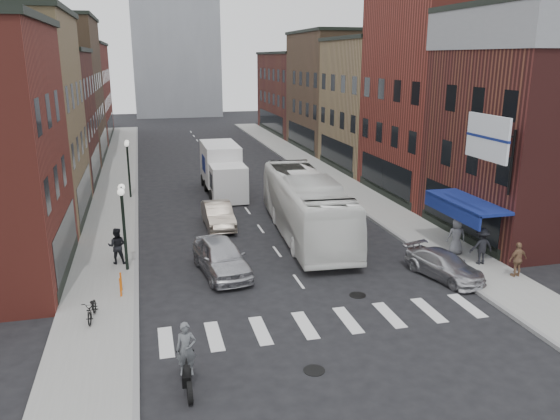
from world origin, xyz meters
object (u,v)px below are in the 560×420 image
object	(u,v)px
ped_left_solo	(117,246)
bike_rack	(121,284)
billboard_sign	(489,139)
transit_bus	(306,206)
streetlamp_far	(128,158)
parked_bicycle	(92,309)
streetlamp_near	(123,212)
ped_right_a	(481,246)
ped_right_c	(456,236)
motorcycle_rider	(187,359)
ped_right_b	(518,259)
curb_car	(444,265)
box_truck	(223,170)
sedan_left_far	(218,215)
sedan_left_near	(221,257)

from	to	relation	value
ped_left_solo	bike_rack	bearing A→B (deg)	102.48
billboard_sign	ped_left_solo	xyz separation A→B (m)	(-16.42, 4.42, -5.11)
bike_rack	transit_bus	distance (m)	11.51
streetlamp_far	parked_bicycle	distance (m)	19.04
streetlamp_near	streetlamp_far	size ratio (longest dim) A/B	1.00
streetlamp_far	bike_rack	size ratio (longest dim) A/B	5.14
bike_rack	ped_right_a	world-z (taller)	ped_right_a
billboard_sign	bike_rack	distance (m)	17.14
parked_bicycle	bike_rack	bearing A→B (deg)	70.13
streetlamp_far	bike_rack	xyz separation A→B (m)	(-0.20, -16.70, -2.36)
billboard_sign	ped_right_c	size ratio (longest dim) A/B	2.02
motorcycle_rider	ped_right_b	xyz separation A→B (m)	(15.03, 4.90, -0.08)
motorcycle_rider	streetlamp_far	bearing A→B (deg)	101.24
streetlamp_far	curb_car	world-z (taller)	streetlamp_far
box_truck	ped_right_c	world-z (taller)	box_truck
streetlamp_near	box_truck	xyz separation A→B (m)	(6.56, 14.11, -1.19)
sedan_left_far	parked_bicycle	xyz separation A→B (m)	(-6.25, -10.83, -0.16)
transit_bus	curb_car	distance (m)	8.60
streetlamp_far	ped_right_c	xyz separation A→B (m)	(15.86, -15.87, -1.85)
curb_car	billboard_sign	bearing A→B (deg)	1.95
streetlamp_near	bike_rack	xyz separation A→B (m)	(-0.20, -2.70, -2.36)
streetlamp_far	ped_left_solo	size ratio (longest dim) A/B	2.35
ped_left_solo	ped_right_c	world-z (taller)	ped_right_c
box_truck	parked_bicycle	xyz separation A→B (m)	(-7.74, -18.97, -1.16)
box_truck	billboard_sign	bearing A→B (deg)	-61.57
box_truck	parked_bicycle	distance (m)	20.52
ped_left_solo	ped_right_a	xyz separation A→B (m)	(16.71, -4.29, 0.00)
streetlamp_near	bike_rack	world-z (taller)	streetlamp_near
ped_right_a	motorcycle_rider	bearing A→B (deg)	27.64
streetlamp_far	box_truck	size ratio (longest dim) A/B	0.51
billboard_sign	box_truck	world-z (taller)	billboard_sign
sedan_left_far	parked_bicycle	bearing A→B (deg)	-120.31
billboard_sign	sedan_left_near	size ratio (longest dim) A/B	0.78
streetlamp_near	curb_car	size ratio (longest dim) A/B	1.01
transit_bus	parked_bicycle	distance (m)	13.52
motorcycle_rider	ped_right_b	world-z (taller)	motorcycle_rider
box_truck	curb_car	distance (m)	19.71
billboard_sign	transit_bus	bearing A→B (deg)	133.53
curb_car	box_truck	bearing A→B (deg)	96.60
curb_car	streetlamp_near	bearing A→B (deg)	148.10
sedan_left_far	curb_car	world-z (taller)	sedan_left_far
motorcycle_rider	streetlamp_near	bearing A→B (deg)	107.48
sedan_left_far	ped_right_a	xyz separation A→B (m)	(11.20, -9.34, 0.30)
motorcycle_rider	sedan_left_near	size ratio (longest dim) A/B	0.46
sedan_left_far	curb_car	xyz separation A→B (m)	(8.83, -10.12, -0.14)
ped_left_solo	motorcycle_rider	bearing A→B (deg)	110.83
streetlamp_far	ped_left_solo	bearing A→B (deg)	-91.92
bike_rack	billboard_sign	bearing A→B (deg)	-2.83
streetlamp_near	box_truck	world-z (taller)	streetlamp_near
transit_bus	parked_bicycle	bearing A→B (deg)	-139.20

